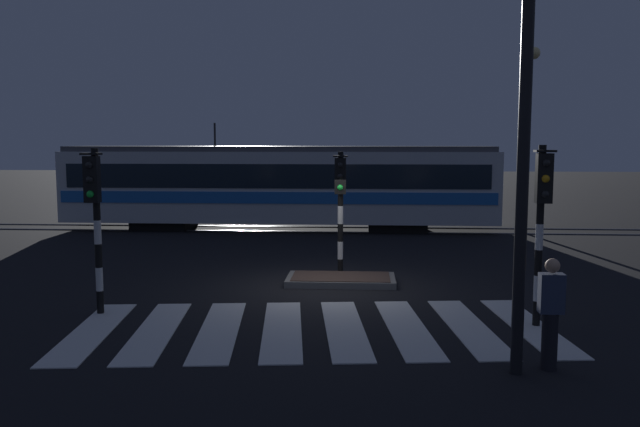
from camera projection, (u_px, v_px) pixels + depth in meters
name	position (u px, v px, depth m)	size (l,w,h in m)	color
ground_plane	(324.00, 288.00, 15.35)	(120.00, 120.00, 0.00)	black
rail_near	(339.00, 232.00, 24.69)	(80.00, 0.12, 0.03)	#59595E
rail_far	(340.00, 227.00, 26.11)	(80.00, 0.12, 0.03)	#59595E
crosswalk_zebra	(314.00, 329.00, 11.98)	(9.13, 4.80, 0.02)	silver
traffic_island	(341.00, 280.00, 15.84)	(2.63, 1.36, 0.18)	slate
traffic_light_corner_near_left	(95.00, 206.00, 12.71)	(0.36, 0.42, 3.31)	black
traffic_light_median_centre	(340.00, 195.00, 16.29)	(0.36, 0.42, 3.18)	black
traffic_light_corner_near_right	(542.00, 208.00, 11.84)	(0.36, 0.42, 3.38)	black
street_lamp_near_kerb	(532.00, 32.00, 8.93)	(0.44, 1.21, 7.90)	black
street_lamp_trackside_right	(527.00, 117.00, 23.92)	(0.44, 1.21, 6.77)	black
tram	(279.00, 185.00, 25.36)	(16.87, 2.58, 4.15)	silver
pedestrian_waiting_at_kerb	(551.00, 313.00, 9.77)	(0.36, 0.24, 1.71)	black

